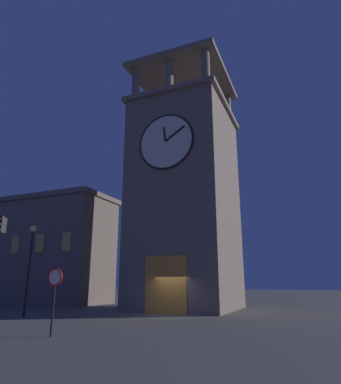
# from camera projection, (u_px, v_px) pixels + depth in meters

# --- Properties ---
(ground_plane) EXTENTS (200.00, 200.00, 0.00)m
(ground_plane) POSITION_uv_depth(u_px,v_px,m) (167.00, 315.00, 22.13)
(ground_plane) COLOR #56544F
(clocktower) EXTENTS (8.34, 9.57, 23.78)m
(clocktower) POSITION_uv_depth(u_px,v_px,m) (186.00, 199.00, 29.52)
(clocktower) COLOR #75665B
(clocktower) RESTS_ON ground_plane
(adjacent_wing_building) EXTENTS (20.04, 6.85, 11.24)m
(adjacent_wing_building) POSITION_uv_depth(u_px,v_px,m) (27.00, 251.00, 37.76)
(adjacent_wing_building) COLOR #75665B
(adjacent_wing_building) RESTS_ON ground_plane
(street_lamp) EXTENTS (0.44, 0.44, 5.84)m
(street_lamp) POSITION_uv_depth(u_px,v_px,m) (31.00, 253.00, 22.04)
(street_lamp) COLOR black
(street_lamp) RESTS_ON ground_plane
(no_horn_sign) EXTENTS (0.78, 0.14, 2.70)m
(no_horn_sign) POSITION_uv_depth(u_px,v_px,m) (55.00, 282.00, 13.79)
(no_horn_sign) COLOR black
(no_horn_sign) RESTS_ON ground_plane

